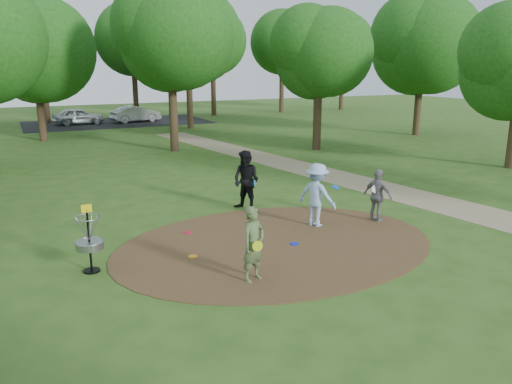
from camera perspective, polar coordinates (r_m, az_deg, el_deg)
name	(u,v)px	position (r m, az deg, el deg)	size (l,w,h in m)	color
ground	(277,244)	(12.78, 2.40, -5.98)	(100.00, 100.00, 0.00)	#2D5119
dirt_clearing	(277,244)	(12.78, 2.40, -5.94)	(8.40, 8.40, 0.02)	#47301C
footpath	(414,197)	(18.08, 17.61, -0.54)	(2.00, 40.00, 0.01)	#8C7A5B
parking_lot	(118,122)	(41.47, -15.52, 7.67)	(14.00, 8.00, 0.01)	black
player_observer_with_disc	(253,244)	(10.43, -0.29, -5.97)	(0.70, 0.59, 1.63)	#52673C
player_throwing_with_disc	(317,195)	(14.05, 6.97, -0.35)	(1.35, 1.34, 1.80)	#99BDE4
player_walking_with_disc	(246,181)	(15.51, -1.12, 1.31)	(1.06, 1.14, 1.88)	black
player_waiting_with_disc	(378,196)	(14.79, 13.75, -0.41)	(0.62, 0.98, 1.55)	gray
disc_ground_cyan	(255,244)	(12.68, -0.09, -5.99)	(0.22, 0.22, 0.02)	#1BC0DF
disc_ground_blue	(294,244)	(12.75, 4.41, -5.91)	(0.22, 0.22, 0.02)	#0D23DF
disc_ground_red	(188,232)	(13.68, -7.77, -4.59)	(0.22, 0.22, 0.02)	red
car_left	(78,116)	(40.88, -19.66, 8.16)	(1.50, 3.73, 1.27)	#B8BAC0
car_right	(136,114)	(41.34, -13.58, 8.65)	(1.35, 3.87, 1.28)	#97989E
disc_ground_orange	(193,256)	(12.01, -7.23, -7.31)	(0.22, 0.22, 0.02)	orange
disc_golf_basket	(89,234)	(11.44, -18.58, -4.57)	(0.63, 0.63, 1.54)	black
tree_ring	(208,46)	(23.42, -5.56, 16.24)	(37.20, 45.55, 9.46)	#332316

